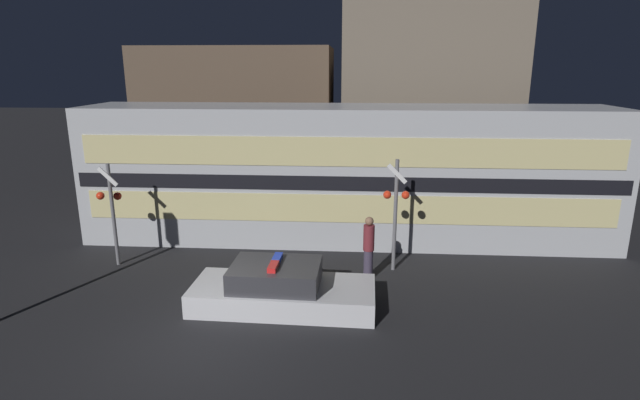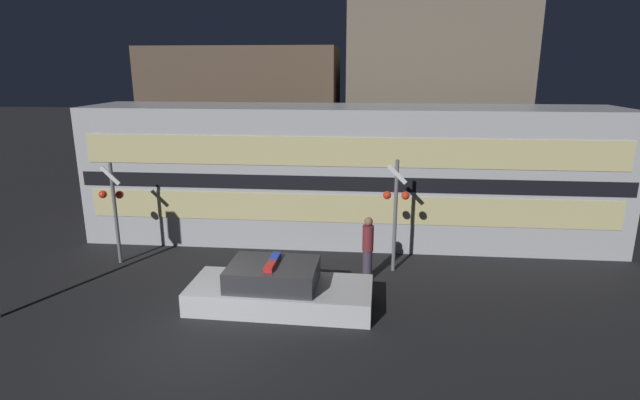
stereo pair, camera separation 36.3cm
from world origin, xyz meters
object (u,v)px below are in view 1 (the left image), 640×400
(train, at_px, (347,173))
(pedestrian, at_px, (369,248))
(crossing_signal_near, at_px, (396,207))
(police_car, at_px, (281,290))

(train, bearing_deg, pedestrian, -79.26)
(train, height_order, crossing_signal_near, train)
(train, height_order, pedestrian, train)
(police_car, bearing_deg, train, 76.15)
(train, xyz_separation_m, police_car, (-1.50, -5.37, -1.80))
(police_car, xyz_separation_m, pedestrian, (2.18, 1.78, 0.49))
(train, distance_m, pedestrian, 3.88)
(pedestrian, bearing_deg, train, 100.74)
(train, relative_size, police_car, 3.84)
(police_car, height_order, crossing_signal_near, crossing_signal_near)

